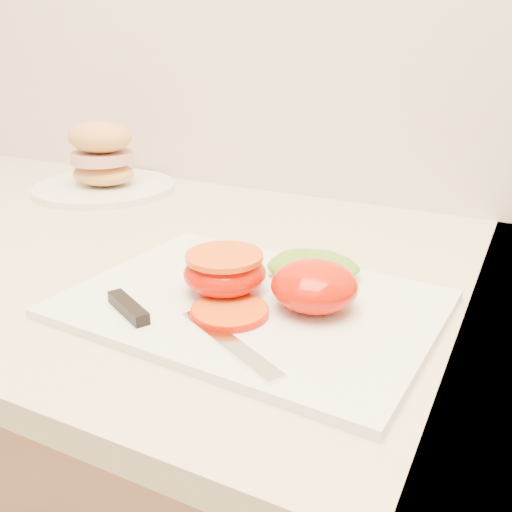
% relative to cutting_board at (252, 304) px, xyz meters
% --- Properties ---
extents(cutting_board, '(0.38, 0.29, 0.01)m').
position_rel_cutting_board_xyz_m(cutting_board, '(0.00, 0.00, 0.00)').
color(cutting_board, white).
rests_on(cutting_board, counter).
extents(tomato_half_dome, '(0.09, 0.09, 0.05)m').
position_rel_cutting_board_xyz_m(tomato_half_dome, '(0.06, 0.01, 0.03)').
color(tomato_half_dome, red).
rests_on(tomato_half_dome, cutting_board).
extents(tomato_half_cut, '(0.09, 0.09, 0.04)m').
position_rel_cutting_board_xyz_m(tomato_half_cut, '(-0.03, 0.00, 0.03)').
color(tomato_half_cut, red).
rests_on(tomato_half_cut, cutting_board).
extents(tomato_slice_0, '(0.07, 0.07, 0.01)m').
position_rel_cutting_board_xyz_m(tomato_slice_0, '(-0.00, -0.04, 0.01)').
color(tomato_slice_0, '#E25A0C').
rests_on(tomato_slice_0, cutting_board).
extents(lettuce_leaf_0, '(0.11, 0.09, 0.02)m').
position_rel_cutting_board_xyz_m(lettuce_leaf_0, '(0.04, 0.08, 0.02)').
color(lettuce_leaf_0, '#69A32B').
rests_on(lettuce_leaf_0, cutting_board).
extents(knife, '(0.22, 0.08, 0.01)m').
position_rel_cutting_board_xyz_m(knife, '(-0.05, -0.08, 0.01)').
color(knife, silver).
rests_on(knife, cutting_board).
extents(sandwich_plate, '(0.25, 0.25, 0.12)m').
position_rel_cutting_board_xyz_m(sandwich_plate, '(-0.45, 0.29, 0.04)').
color(sandwich_plate, white).
rests_on(sandwich_plate, counter).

